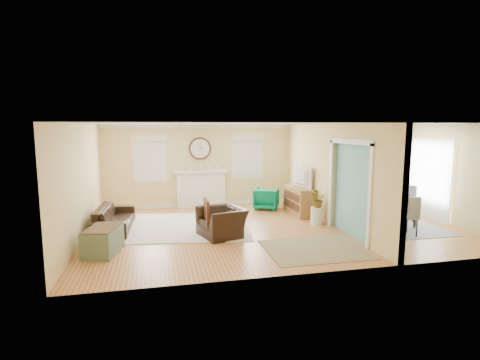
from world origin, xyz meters
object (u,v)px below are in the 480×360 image
sofa (115,218)px  credenza (299,200)px  dining_table (380,211)px  eames_chair (222,222)px  green_chair (266,199)px

sofa → credenza: bearing=-80.8°
dining_table → eames_chair: bearing=79.2°
eames_chair → dining_table: eames_chair is taller
sofa → eames_chair: bearing=-111.9°
sofa → credenza: (5.08, 0.60, 0.11)m
eames_chair → green_chair: bearing=127.7°
sofa → green_chair: size_ratio=2.79×
sofa → dining_table: dining_table is taller
credenza → dining_table: credenza is taller
green_chair → dining_table: (2.45, -2.27, -0.02)m
credenza → dining_table: (1.71, -1.43, -0.09)m
eames_chair → credenza: (2.59, 1.73, 0.07)m
green_chair → dining_table: size_ratio=0.41×
eames_chair → green_chair: eames_chair is taller
eames_chair → credenza: size_ratio=0.73×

